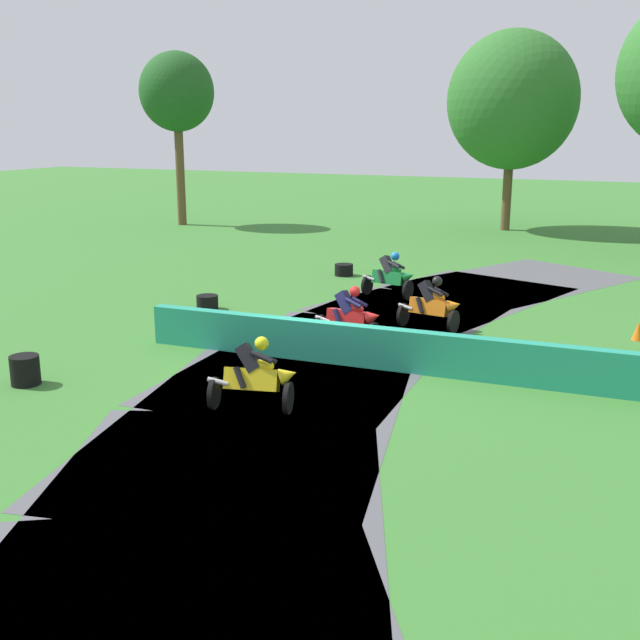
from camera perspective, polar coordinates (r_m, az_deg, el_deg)
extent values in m
plane|color=#38752D|center=(17.13, -0.18, -3.01)|extent=(120.00, 120.00, 0.00)
cube|color=#515156|center=(26.43, 14.13, 2.76)|extent=(8.01, 9.32, 0.01)
cube|color=#515156|center=(23.46, 9.30, 1.58)|extent=(7.08, 9.10, 0.01)
cube|color=#515156|center=(20.35, 4.52, -0.24)|extent=(5.94, 8.61, 0.01)
cube|color=#515156|center=(17.13, -0.16, -3.00)|extent=(5.03, 8.11, 0.01)
cube|color=#515156|center=(13.86, -4.67, -7.32)|extent=(6.29, 8.78, 0.01)
cube|color=#515156|center=(10.64, -8.83, -14.53)|extent=(7.37, 9.19, 0.01)
cube|color=#239375|center=(15.88, 17.52, -3.41)|extent=(18.66, 0.76, 0.90)
cylinder|color=black|center=(23.09, 6.51, 2.20)|extent=(0.22, 0.72, 0.71)
cylinder|color=black|center=(23.74, 3.51, 2.61)|extent=(0.22, 0.72, 0.71)
cube|color=#198438|center=(23.40, 5.08, 3.14)|extent=(1.05, 0.53, 0.45)
ellipsoid|color=#198438|center=(23.32, 5.55, 3.72)|extent=(0.49, 0.40, 0.29)
cone|color=#198438|center=(23.09, 6.60, 3.24)|extent=(0.43, 0.42, 0.46)
cylinder|color=#B2B2B7|center=(23.58, 3.64, 3.12)|extent=(0.42, 0.19, 0.17)
cube|color=#28282D|center=(23.44, 5.02, 4.09)|extent=(0.53, 0.44, 0.61)
sphere|color=#1E7FE0|center=(23.34, 5.58, 4.72)|extent=(0.26, 0.26, 0.26)
cylinder|color=#28282D|center=(23.47, 5.84, 4.05)|extent=(0.43, 0.20, 0.24)
cylinder|color=#28282D|center=(23.15, 5.43, 4.11)|extent=(0.43, 0.20, 0.24)
cylinder|color=#28282D|center=(23.64, 4.90, 3.21)|extent=(0.27, 0.22, 0.42)
cylinder|color=#28282D|center=(23.33, 4.49, 3.26)|extent=(0.27, 0.22, 0.42)
cylinder|color=black|center=(19.53, 9.82, -0.15)|extent=(0.21, 0.71, 0.70)
cylinder|color=black|center=(20.10, 6.17, 0.39)|extent=(0.21, 0.71, 0.70)
cube|color=orange|center=(19.78, 8.07, 0.98)|extent=(1.05, 0.52, 0.45)
ellipsoid|color=orange|center=(19.69, 8.63, 1.67)|extent=(0.49, 0.39, 0.29)
cone|color=orange|center=(19.51, 9.91, 1.08)|extent=(0.43, 0.41, 0.46)
cylinder|color=#B2B2B7|center=(19.93, 6.34, 0.98)|extent=(0.42, 0.18, 0.17)
cube|color=black|center=(19.80, 7.99, 2.11)|extent=(0.53, 0.43, 0.61)
sphere|color=black|center=(19.70, 8.66, 2.85)|extent=(0.26, 0.26, 0.26)
cylinder|color=black|center=(19.84, 8.94, 2.08)|extent=(0.43, 0.19, 0.24)
cylinder|color=black|center=(19.52, 8.52, 2.09)|extent=(0.43, 0.19, 0.24)
cylinder|color=black|center=(20.02, 7.82, 1.11)|extent=(0.27, 0.21, 0.42)
cylinder|color=black|center=(19.69, 7.39, 1.11)|extent=(0.27, 0.21, 0.42)
cylinder|color=black|center=(18.14, 3.95, -1.08)|extent=(0.15, 0.68, 0.68)
cylinder|color=black|center=(18.75, 0.07, -0.54)|extent=(0.15, 0.68, 0.68)
cube|color=red|center=(18.39, 2.05, 0.12)|extent=(1.03, 0.43, 0.44)
ellipsoid|color=red|center=(18.29, 2.61, 0.86)|extent=(0.47, 0.35, 0.28)
cone|color=red|center=(18.09, 4.00, 0.24)|extent=(0.42, 0.38, 0.44)
cylinder|color=#B2B2B7|center=(18.57, 0.21, 0.06)|extent=(0.42, 0.15, 0.17)
cube|color=#1E1E4C|center=(18.39, 1.91, 1.32)|extent=(0.52, 0.38, 0.60)
sphere|color=red|center=(18.26, 2.59, 2.13)|extent=(0.26, 0.26, 0.26)
cylinder|color=#1E1E4C|center=(18.42, 2.95, 1.34)|extent=(0.43, 0.16, 0.24)
cylinder|color=#1E1E4C|center=(18.10, 2.45, 1.28)|extent=(0.43, 0.16, 0.24)
cylinder|color=#1E1E4C|center=(18.63, 1.81, 0.28)|extent=(0.27, 0.18, 0.42)
cylinder|color=#1E1E4C|center=(18.31, 1.30, 0.20)|extent=(0.27, 0.18, 0.42)
cylinder|color=black|center=(14.03, -2.37, -5.79)|extent=(0.26, 0.76, 0.76)
cylinder|color=black|center=(14.40, -7.83, -5.39)|extent=(0.26, 0.76, 0.76)
cube|color=yellow|center=(14.19, -5.06, -4.38)|extent=(1.06, 0.60, 0.47)
ellipsoid|color=yellow|center=(14.14, -4.28, -3.38)|extent=(0.50, 0.43, 0.32)
cone|color=yellow|center=(14.03, -2.34, -4.07)|extent=(0.46, 0.46, 0.48)
cylinder|color=#B2B2B7|center=(14.25, -7.53, -4.54)|extent=(0.42, 0.18, 0.18)
cube|color=black|center=(14.21, -5.27, -2.83)|extent=(0.57, 0.43, 0.63)
sphere|color=yellow|center=(14.16, -4.34, -1.74)|extent=(0.26, 0.26, 0.26)
cylinder|color=black|center=(14.32, -3.99, -2.81)|extent=(0.44, 0.16, 0.25)
cylinder|color=black|center=(13.97, -4.35, -2.76)|extent=(0.44, 0.16, 0.25)
cylinder|color=black|center=(14.41, -5.55, -4.26)|extent=(0.31, 0.21, 0.42)
cylinder|color=black|center=(14.07, -5.95, -4.25)|extent=(0.31, 0.21, 0.42)
cylinder|color=black|center=(26.70, 1.78, 3.52)|extent=(0.64, 0.64, 0.20)
cylinder|color=black|center=(26.66, 1.78, 3.94)|extent=(0.64, 0.64, 0.20)
cylinder|color=black|center=(22.05, -8.32, 1.05)|extent=(0.61, 0.61, 0.20)
cylinder|color=black|center=(22.00, -8.33, 1.56)|extent=(0.61, 0.61, 0.20)
cylinder|color=black|center=(16.67, -20.90, -4.13)|extent=(0.58, 0.58, 0.20)
cylinder|color=black|center=(16.61, -20.96, -3.48)|extent=(0.58, 0.58, 0.20)
cylinder|color=black|center=(16.55, -21.02, -2.82)|extent=(0.58, 0.58, 0.20)
cone|color=orange|center=(20.21, 22.44, -0.78)|extent=(0.28, 0.28, 0.44)
cylinder|color=brown|center=(40.76, -10.28, 10.49)|extent=(0.44, 0.44, 5.06)
ellipsoid|color=#1E511E|center=(40.71, -10.55, 16.27)|extent=(3.72, 3.72, 3.91)
cylinder|color=brown|center=(39.20, 13.65, 9.06)|extent=(0.44, 0.44, 3.54)
ellipsoid|color=#2D6B28|center=(39.07, 14.04, 15.48)|extent=(6.17, 6.17, 6.48)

